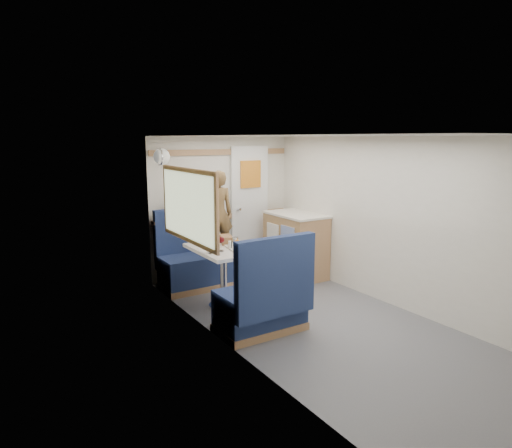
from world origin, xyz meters
TOP-DOWN VIEW (x-y plane):
  - floor at (0.00, 0.00)m, footprint 4.50×4.50m
  - ceiling at (0.00, 0.00)m, footprint 4.50×4.50m
  - wall_back at (0.00, 2.25)m, footprint 2.20×0.02m
  - wall_left at (-1.10, 0.00)m, footprint 0.02×4.50m
  - wall_right at (1.10, 0.00)m, footprint 0.02×4.50m
  - oak_trim_low at (0.00, 2.23)m, footprint 2.15×0.02m
  - oak_trim_high at (0.00, 2.23)m, footprint 2.15×0.02m
  - side_window at (-1.08, 1.00)m, footprint 0.04×1.30m
  - rear_door at (0.45, 2.22)m, footprint 0.62×0.12m
  - dinette_table at (-0.65, 1.00)m, footprint 0.62×0.92m
  - bench_far at (-0.65, 1.86)m, footprint 0.90×0.59m
  - bench_near at (-0.65, 0.14)m, footprint 0.90×0.59m
  - ledge at (-0.65, 2.12)m, footprint 0.90×0.14m
  - dome_light at (-1.04, 1.85)m, footprint 0.20×0.20m
  - galley_counter at (0.82, 1.55)m, footprint 0.57×0.92m
  - person at (-0.36, 1.69)m, footprint 0.44×0.33m
  - duffel_bag at (-0.57, 2.12)m, footprint 0.55×0.39m
  - tray at (-0.50, 0.91)m, footprint 0.31×0.37m
  - orange_fruit at (-0.51, 0.91)m, footprint 0.08×0.08m
  - cheese_block at (-0.66, 0.64)m, footprint 0.11×0.09m
  - wine_glass at (-0.74, 0.88)m, footprint 0.08×0.08m
  - tumbler_left at (-0.88, 0.85)m, footprint 0.08×0.08m
  - tumbler_right at (-0.52, 0.95)m, footprint 0.07×0.07m
  - beer_glass at (-0.49, 1.11)m, footprint 0.06×0.06m
  - pepper_grinder at (-0.61, 0.90)m, footprint 0.04×0.04m
  - salt_grinder at (-0.62, 0.90)m, footprint 0.04×0.04m
  - bread_loaf at (-0.52, 1.17)m, footprint 0.19×0.26m

SIDE VIEW (x-z plane):
  - floor at x=0.00m, z-range 0.00..0.00m
  - bench_far at x=-0.65m, z-range -0.22..0.83m
  - bench_near at x=-0.65m, z-range -0.22..0.83m
  - galley_counter at x=0.82m, z-range 0.01..0.93m
  - dinette_table at x=-0.65m, z-range 0.21..0.93m
  - tray at x=-0.50m, z-range 0.72..0.74m
  - cheese_block at x=-0.66m, z-range 0.74..0.77m
  - beer_glass at x=-0.49m, z-range 0.72..0.81m
  - pepper_grinder at x=-0.61m, z-range 0.72..0.82m
  - salt_grinder at x=-0.62m, z-range 0.72..0.82m
  - bread_loaf at x=-0.52m, z-range 0.72..0.82m
  - orange_fruit at x=-0.51m, z-range 0.74..0.82m
  - tumbler_right at x=-0.52m, z-range 0.72..0.84m
  - tumbler_left at x=-0.88m, z-range 0.72..0.84m
  - wine_glass at x=-0.74m, z-range 0.76..0.93m
  - oak_trim_low at x=0.00m, z-range 0.81..0.89m
  - ledge at x=-0.65m, z-range 0.86..0.90m
  - rear_door at x=0.45m, z-range 0.04..1.90m
  - wall_back at x=0.00m, z-range 0.00..2.00m
  - wall_left at x=-1.10m, z-range 0.00..2.00m
  - wall_right at x=1.10m, z-range 0.00..2.00m
  - person at x=-0.36m, z-range 0.45..1.57m
  - duffel_bag at x=-0.57m, z-range 0.90..1.14m
  - side_window at x=-1.08m, z-range 0.89..1.61m
  - dome_light at x=-1.04m, z-range 1.65..1.85m
  - oak_trim_high at x=0.00m, z-range 1.74..1.82m
  - ceiling at x=0.00m, z-range 2.00..2.00m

